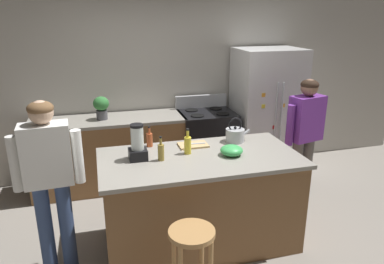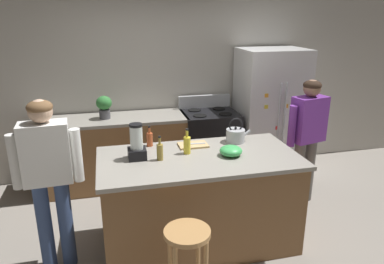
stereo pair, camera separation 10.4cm
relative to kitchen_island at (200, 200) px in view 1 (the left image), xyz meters
The scene contains 18 objects.
ground_plane 0.48m from the kitchen_island, ahead, with size 14.00×14.00×0.00m, color gray.
back_wall 2.14m from the kitchen_island, 90.00° to the left, with size 8.00×0.10×2.70m, color #BCB7AD.
kitchen_island is the anchor object (origin of this frame).
back_counter_run 1.74m from the kitchen_island, 117.30° to the left, with size 2.00×0.64×0.96m.
refrigerator 2.12m from the kitchen_island, 46.21° to the left, with size 0.90×0.73×1.80m.
stove_range 1.62m from the kitchen_island, 70.34° to the left, with size 0.76×0.65×1.14m.
person_by_island_left 1.45m from the kitchen_island, behind, with size 0.59×0.25×1.60m.
person_by_sink_right 1.64m from the kitchen_island, 20.02° to the left, with size 0.59×0.31×1.55m.
bar_stool 0.89m from the kitchen_island, 110.37° to the right, with size 0.36×0.36×0.71m.
potted_plant 1.89m from the kitchen_island, 119.22° to the left, with size 0.20×0.20×0.30m.
blender_appliance 0.86m from the kitchen_island, behind, with size 0.17×0.17×0.34m.
bottle_cooking_sauce 0.80m from the kitchen_island, 137.15° to the left, with size 0.06×0.06×0.22m.
bottle_soda 0.59m from the kitchen_island, 134.46° to the left, with size 0.07×0.07×0.26m.
bottle_vinegar 0.68m from the kitchen_island, behind, with size 0.06×0.06×0.24m.
mixing_bowl 0.61m from the kitchen_island, ahead, with size 0.22×0.22×0.10m, color #3FB259.
tea_kettle 0.79m from the kitchen_island, 32.47° to the left, with size 0.28×0.20×0.27m.
cutting_board 0.57m from the kitchen_island, 88.15° to the left, with size 0.30×0.20×0.02m, color tan.
chef_knife 0.58m from the kitchen_island, 84.24° to the left, with size 0.22×0.03×0.01m, color #B7BABF.
Camera 1 is at (-0.93, -3.12, 2.28)m, focal length 34.01 mm.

